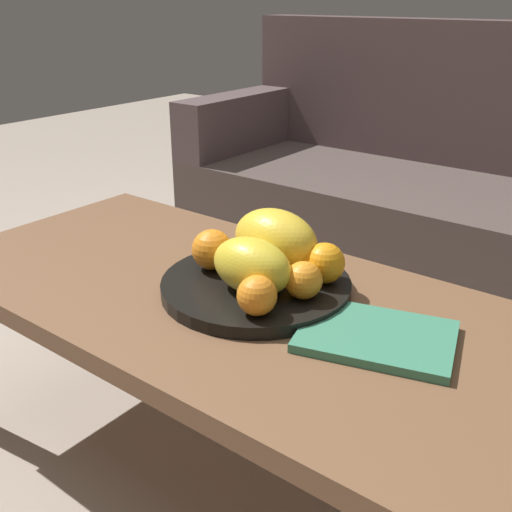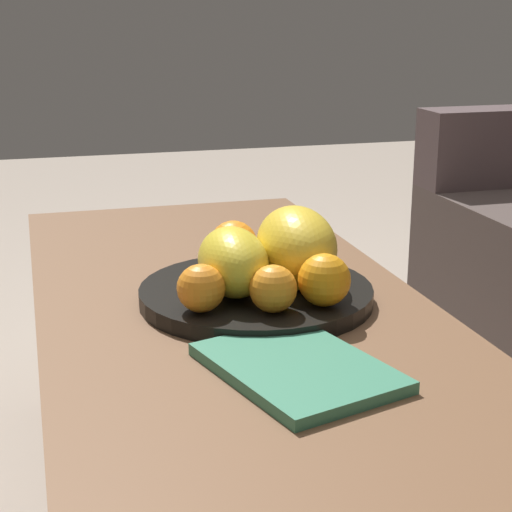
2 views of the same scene
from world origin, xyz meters
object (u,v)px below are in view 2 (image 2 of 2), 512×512
orange_left (201,288)px  coffee_table (229,323)px  melon_large_front (233,262)px  orange_front (233,245)px  magazine (298,368)px  fruit_bowl (256,294)px  orange_right (273,289)px  orange_back (324,280)px  banana_bunch (301,270)px  melon_smaller_beside (296,246)px

orange_left → coffee_table: bearing=149.7°
melon_large_front → orange_front: bearing=165.5°
orange_left → magazine: 0.21m
magazine → orange_left: bearing=-171.8°
fruit_bowl → orange_left: size_ratio=5.24×
orange_right → orange_back: size_ratio=0.89×
coffee_table → banana_bunch: size_ratio=7.86×
coffee_table → magazine: (0.31, 0.01, 0.05)m
banana_bunch → coffee_table: bearing=-116.0°
melon_large_front → banana_bunch: melon_large_front is taller
orange_front → fruit_bowl: bearing=5.9°
melon_large_front → orange_back: size_ratio=2.08×
coffee_table → orange_front: (-0.06, 0.02, 0.11)m
orange_front → orange_right: 0.21m
orange_front → orange_back: 0.22m
coffee_table → fruit_bowl: size_ratio=3.54×
orange_front → magazine: bearing=-1.6°
orange_front → orange_right: orange_front is taller
orange_left → banana_bunch: (-0.07, 0.17, -0.01)m
coffee_table → orange_back: bearing=36.8°
fruit_bowl → magazine: 0.27m
fruit_bowl → orange_right: (0.11, -0.01, 0.05)m
coffee_table → orange_front: size_ratio=15.98×
melon_large_front → orange_front: 0.13m
fruit_bowl → melon_smaller_beside: bearing=92.5°
orange_back → banana_bunch: size_ratio=0.47×
melon_large_front → magazine: (0.24, 0.02, -0.07)m
coffee_table → magazine: 0.31m
fruit_bowl → orange_back: orange_back is taller
coffee_table → magazine: bearing=2.7°
melon_large_front → fruit_bowl: bearing=119.1°
orange_right → banana_bunch: bearing=142.5°
melon_smaller_beside → magazine: (0.27, -0.09, -0.08)m
orange_back → orange_front: bearing=-158.2°
melon_smaller_beside → orange_back: 0.11m
orange_left → magazine: (0.19, 0.08, -0.05)m
orange_back → orange_right: bearing=-86.4°
fruit_bowl → melon_smaller_beside: (-0.00, 0.07, 0.07)m
melon_large_front → melon_smaller_beside: 0.11m
fruit_bowl → melon_large_front: 0.08m
orange_right → banana_bunch: 0.12m
melon_large_front → orange_left: bearing=-46.3°
banana_bunch → fruit_bowl: bearing=-101.2°
coffee_table → melon_large_front: melon_large_front is taller
melon_smaller_beside → banana_bunch: 0.04m
coffee_table → melon_smaller_beside: size_ratio=7.00×
orange_back → magazine: 0.19m
fruit_bowl → orange_right: 0.12m
fruit_bowl → banana_bunch: size_ratio=2.22×
melon_smaller_beside → magazine: bearing=-17.7°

